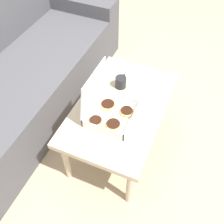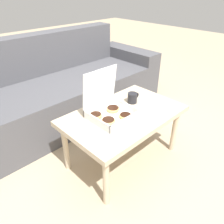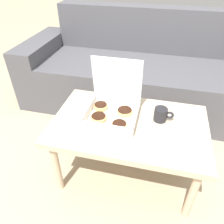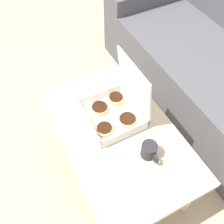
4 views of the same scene
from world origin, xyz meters
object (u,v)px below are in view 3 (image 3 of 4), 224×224
Objects in this scene: pastry_box at (112,108)px; coffee_mug at (161,114)px; coffee_table at (129,129)px; couch at (145,75)px.

pastry_box is 0.30m from coffee_mug.
coffee_mug is (0.18, 0.07, 0.09)m from coffee_table.
couch is at bearing 90.00° from coffee_table.
pastry_box reaches higher than coffee_table.
couch is 2.54× the size of coffee_table.
coffee_table is at bearing -90.00° from couch.
coffee_mug reaches higher than coffee_table.
coffee_table is 2.67× the size of pastry_box.
couch is 6.77× the size of pastry_box.
couch reaches higher than coffee_mug.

